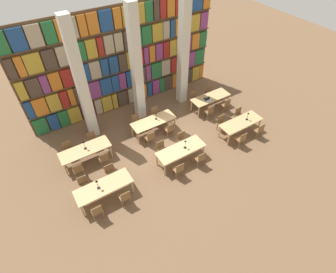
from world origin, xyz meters
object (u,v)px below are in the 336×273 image
chair_10 (259,130)px  chair_20 (209,111)px  chair_22 (226,104)px  chair_13 (68,149)px  desk_lamp_4 (156,115)px  chair_12 (78,169)px  chair_18 (170,129)px  chair_23 (210,92)px  chair_15 (93,140)px  desk_lamp_3 (84,144)px  chair_0 (97,211)px  chair_17 (137,121)px  laptop (208,100)px  reading_table_5 (211,98)px  reading_table_4 (153,122)px  desk_lamp_0 (97,183)px  reading_table_1 (181,150)px  chair_21 (194,98)px  chair_2 (125,197)px  chair_5 (162,149)px  chair_4 (178,169)px  chair_14 (104,158)px  desk_lamp_1 (185,143)px  reading_table_2 (241,123)px  desk_lamp_5 (205,94)px  chair_9 (222,123)px  chair_6 (200,158)px  pillar_center (136,67)px  desk_lamp_2 (248,115)px  chair_8 (241,139)px  pillar_left (81,84)px  reading_table_0 (104,187)px  chair_19 (156,114)px  chair_3 (111,173)px  reading_table_3 (85,151)px

chair_10 → chair_20: same height
chair_22 → chair_13: bearing=171.5°
desk_lamp_4 → chair_12: bearing=-169.5°
chair_18 → chair_23: same height
chair_15 → desk_lamp_3: (-0.54, -0.68, 0.61)m
chair_0 → desk_lamp_4: (4.44, 3.15, 0.57)m
chair_13 → chair_17: size_ratio=1.00×
laptop → chair_10: bearing=-72.9°
reading_table_5 → reading_table_4: bearing=-179.1°
desk_lamp_0 → chair_22: size_ratio=0.57×
reading_table_1 → chair_17: chair_17 is taller
reading_table_5 → chair_21: 0.96m
chair_2 → chair_5: (2.58, 1.45, 0.00)m
chair_10 → chair_4: bearing=179.3°
chair_12 → chair_14: same height
desk_lamp_1 → desk_lamp_4: bearing=92.4°
reading_table_2 → chair_14: bearing=166.3°
reading_table_4 → desk_lamp_5: (3.35, 0.10, 0.42)m
chair_9 → chair_17: (-3.70, 2.43, 0.00)m
desk_lamp_5 → chair_22: bearing=-38.9°
chair_6 → chair_21: 4.57m
chair_4 → chair_6: size_ratio=1.00×
desk_lamp_3 → chair_20: size_ratio=0.53×
chair_2 → chair_20: same height
chair_0 → desk_lamp_1: (4.54, 0.71, 0.61)m
pillar_center → reading_table_2: pillar_center is taller
desk_lamp_2 → chair_21: bearing=106.4°
chair_8 → chair_22: (1.19, 2.49, 0.00)m
reading_table_2 → reading_table_4: (-3.69, 2.43, 0.00)m
chair_10 → chair_17: size_ratio=1.00×
pillar_left → desk_lamp_1: bearing=-53.2°
reading_table_0 → chair_19: (4.19, 3.11, -0.21)m
pillar_left → pillar_center: same height
chair_5 → chair_18: bearing=-137.7°
chair_2 → desk_lamp_0: (-0.75, 0.72, 0.62)m
chair_3 → reading_table_2: bearing=173.9°
chair_4 → reading_table_3: bearing=135.9°
reading_table_2 → chair_15: bearing=155.6°
chair_3 → desk_lamp_3: (-0.47, 1.65, 0.61)m
chair_21 → chair_9: bearing=89.3°
desk_lamp_4 → chair_20: 3.07m
chair_6 → desk_lamp_3: bearing=144.4°
chair_6 → desk_lamp_2: desk_lamp_2 is taller
reading_table_3 → chair_12: chair_12 is taller
chair_21 → reading_table_4: bearing=13.8°
desk_lamp_0 → chair_12: bearing=103.0°
desk_lamp_3 → chair_2: bearing=-81.3°
reading_table_5 → chair_23: (0.54, 0.71, -0.21)m
chair_4 → desk_lamp_1: size_ratio=1.87×
pillar_center → chair_15: pillar_center is taller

